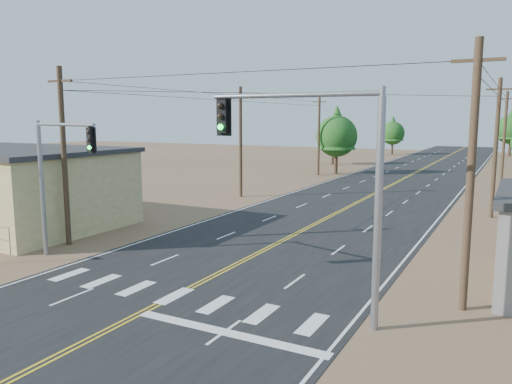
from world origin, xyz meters
The scene contains 13 objects.
road centered at (0.00, 30.00, 0.01)m, with size 15.00×200.00×0.02m, color black.
utility_pole_left_near centered at (-10.50, 12.00, 5.12)m, with size 1.80×0.30×10.00m.
utility_pole_left_mid centered at (-10.50, 32.00, 5.12)m, with size 1.80×0.30×10.00m.
utility_pole_left_far centered at (-10.50, 52.00, 5.12)m, with size 1.80×0.30×10.00m.
utility_pole_right_near centered at (10.50, 12.00, 5.12)m, with size 1.80×0.30×10.00m.
utility_pole_right_mid centered at (10.50, 32.00, 5.12)m, with size 1.80×0.30×10.00m.
utility_pole_right_far centered at (10.50, 52.00, 5.12)m, with size 1.80×0.30×10.00m.
signal_mast_left centered at (-8.24, 9.43, 4.78)m, with size 5.63×1.86×7.07m.
signal_mast_right centered at (6.20, 8.60, 5.51)m, with size 6.38×0.57×8.20m.
tree_left_near centered at (-9.00, 54.49, 5.41)m, with size 5.31×5.31×8.85m.
tree_left_mid centered at (-13.83, 67.06, 4.50)m, with size 4.42×4.42×7.36m.
tree_left_far centered at (-10.45, 93.02, 4.70)m, with size 4.62×4.62×7.69m.
tree_right_far centered at (10.36, 99.23, 5.61)m, with size 5.50×5.50×9.17m.
Camera 1 is at (12.00, -7.61, 7.18)m, focal length 35.00 mm.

